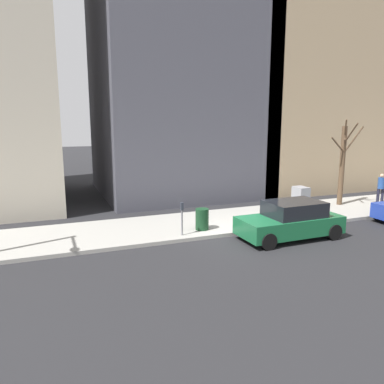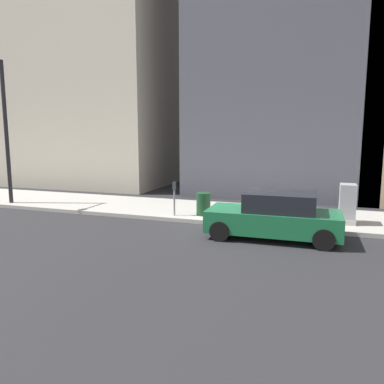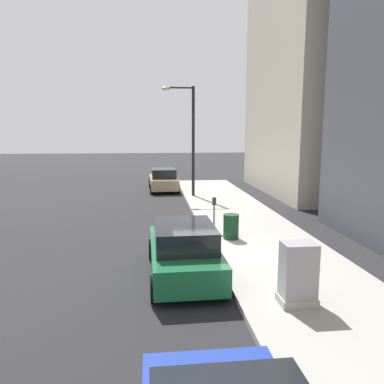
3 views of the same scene
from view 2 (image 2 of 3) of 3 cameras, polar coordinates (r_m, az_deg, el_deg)
name	(u,v)px [view 2 (image 2 of 3)]	position (r m, az deg, el deg)	size (l,w,h in m)	color
ground_plane	(234,227)	(13.83, 6.36, -5.28)	(120.00, 120.00, 0.00)	#232326
sidewalk	(244,214)	(15.72, 8.00, -3.32)	(4.00, 36.00, 0.15)	#9E9B93
parked_car_green	(275,216)	(12.36, 12.51, -3.62)	(1.99, 4.23, 1.52)	#196038
parking_meter	(174,195)	(14.79, -2.72, -0.45)	(0.14, 0.10, 1.35)	slate
utility_box	(347,204)	(14.63, 22.58, -1.73)	(0.83, 0.61, 1.43)	#A8A399
streetlamp	(1,119)	(19.25, -27.15, 9.81)	(1.97, 0.32, 6.50)	black
trash_bin	(203,204)	(14.92, 1.75, -1.84)	(0.56, 0.56, 0.90)	#14381E
office_block_center	(288,15)	(24.56, 14.39, 24.69)	(9.75, 9.75, 20.39)	#4C4C56
office_tower_right	(100,4)	(30.08, -13.81, 26.02)	(11.34, 11.34, 24.78)	#BCB29E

